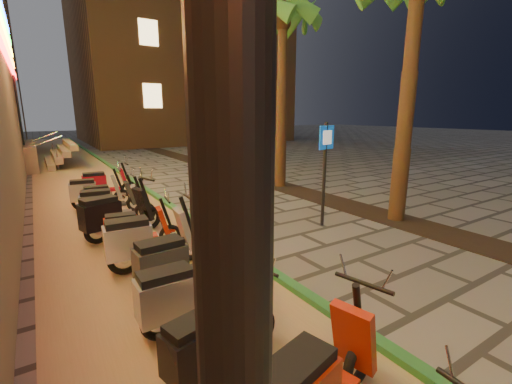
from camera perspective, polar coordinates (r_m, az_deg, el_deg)
ground at (r=5.77m, az=17.50°, el=-15.39°), size 120.00×120.00×0.00m
parking_strip at (r=13.50m, az=-26.01°, el=0.19°), size 3.40×60.00×0.01m
green_curb at (r=13.78m, az=-19.04°, el=1.22°), size 0.18×60.00×0.10m
planting_strip at (r=11.48m, az=10.02°, el=-0.71°), size 1.20×40.00×0.02m
apartment_block at (r=38.75m, az=-13.54°, el=27.31°), size 18.00×16.06×25.00m
palm_c at (r=13.06m, az=4.49°, el=26.40°), size 2.97×3.02×6.91m
palm_d at (r=17.28m, az=-6.50°, el=23.76°), size 2.97×3.02×7.16m
pedestrian_sign at (r=8.25m, az=11.46°, el=5.24°), size 0.54×0.14×2.49m
scooter_2 at (r=3.26m, az=9.72°, el=-29.04°), size 1.67×0.80×1.17m
scooter_3 at (r=3.78m, az=-7.05°, el=-23.36°), size 1.48×0.71×1.04m
scooter_4 at (r=4.49m, az=-11.54°, el=-16.37°), size 1.63×0.57×1.16m
scooter_5 at (r=5.33m, az=-12.92°, el=-11.32°), size 1.70×0.60×1.20m
scooter_6 at (r=6.25m, az=-18.04°, el=-7.71°), size 1.79×0.63×1.26m
scooter_7 at (r=7.19m, az=-19.69°, el=-5.93°), size 1.47×0.61×1.03m
scooter_8 at (r=7.99m, az=-22.69°, el=-3.51°), size 1.81×0.90×1.28m
scooter_9 at (r=8.94m, az=-23.33°, el=-2.11°), size 1.72×0.74×1.20m
scooter_10 at (r=9.98m, az=-23.61°, el=-0.97°), size 1.52×0.53×1.07m
scooter_11 at (r=10.78m, az=-25.54°, el=-0.03°), size 1.63×0.61×1.14m
scooter_12 at (r=11.92m, az=-24.13°, el=1.25°), size 1.63×0.57×1.15m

